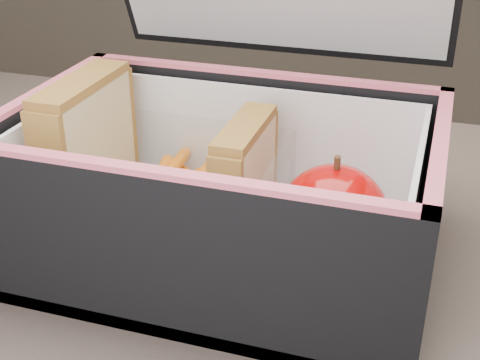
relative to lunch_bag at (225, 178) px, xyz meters
name	(u,v)px	position (x,y,z in m)	size (l,w,h in m)	color
lunch_bag	(225,178)	(0.00, 0.00, 0.00)	(0.31, 0.28, 0.30)	black
plastic_tub	(165,189)	(-0.05, 0.00, -0.02)	(0.18, 0.13, 0.07)	white
sandwich_left	(88,150)	(-0.11, 0.00, 0.01)	(0.03, 0.11, 0.12)	tan
sandwich_right	(245,184)	(0.02, 0.00, 0.00)	(0.02, 0.09, 0.10)	tan
carrot_sticks	(176,199)	(-0.05, 0.01, -0.03)	(0.05, 0.13, 0.03)	orange
paper_napkin	(333,253)	(0.08, 0.00, -0.05)	(0.07, 0.07, 0.01)	white
red_apple	(334,214)	(0.08, -0.01, -0.01)	(0.08, 0.08, 0.08)	#970900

